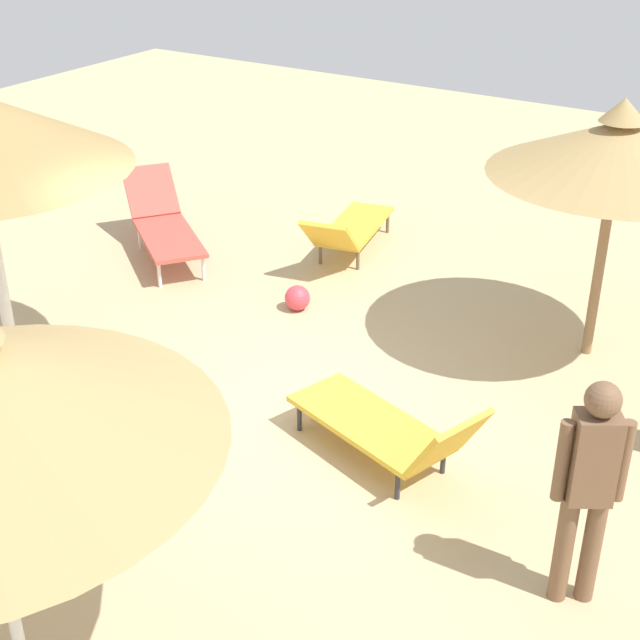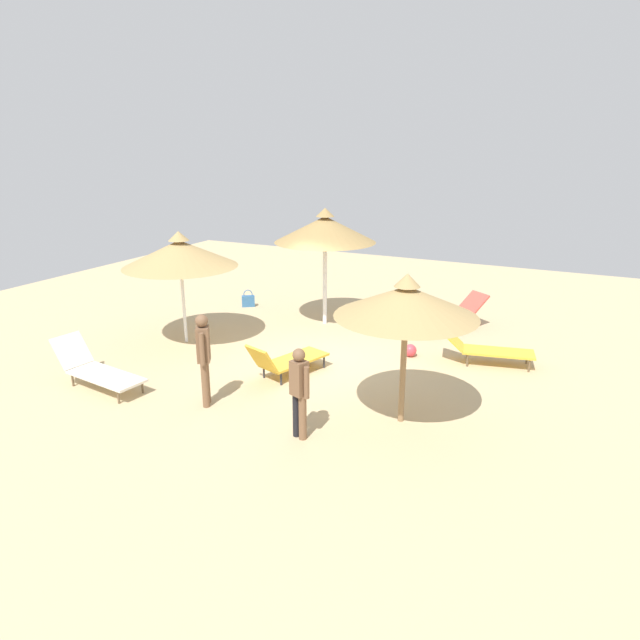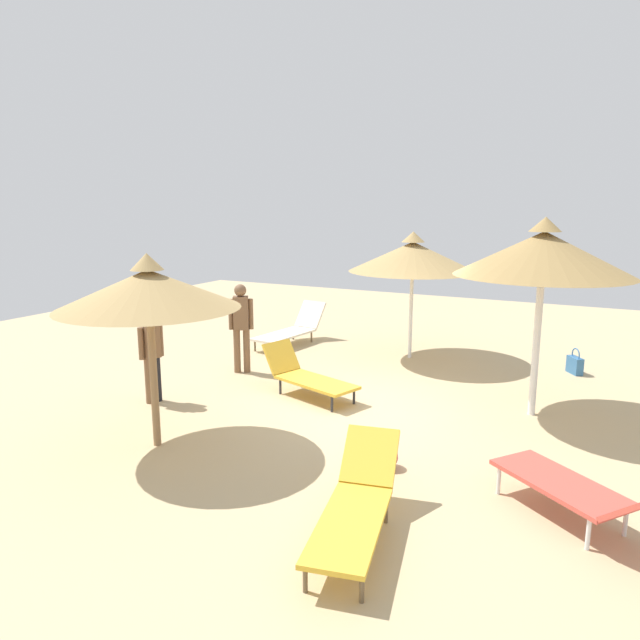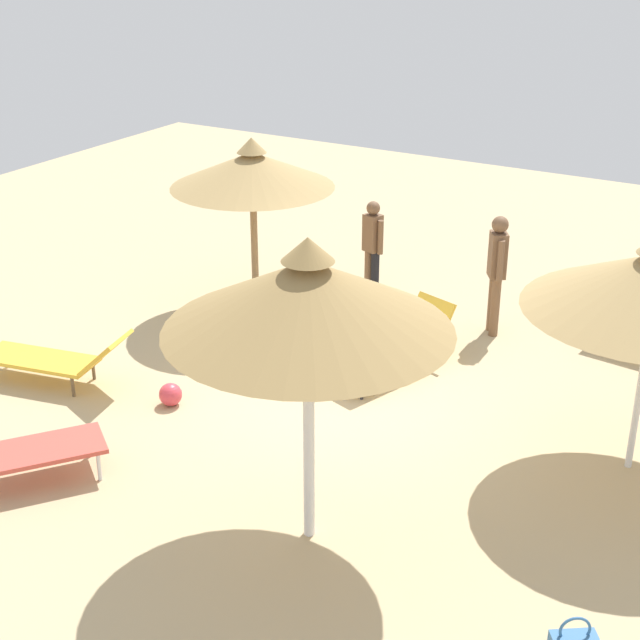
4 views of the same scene
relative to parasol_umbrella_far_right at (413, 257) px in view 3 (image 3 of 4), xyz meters
The scene contains 12 objects.
ground 4.03m from the parasol_umbrella_far_right, 97.39° to the left, with size 24.00×24.00×0.10m, color tan.
parasol_umbrella_far_right is the anchor object (origin of this frame).
parasol_umbrella_front 6.21m from the parasol_umbrella_far_right, 75.02° to the left, with size 2.39×2.39×2.63m.
parasol_umbrella_center 3.71m from the parasol_umbrella_far_right, 139.37° to the left, with size 2.63×2.63×3.07m.
lounge_chair_far_left 7.23m from the parasol_umbrella_far_right, 104.23° to the left, with size 0.98×2.09×0.80m.
lounge_chair_back 6.94m from the parasol_umbrella_far_right, 123.59° to the left, with size 1.98×1.71×0.89m.
lounge_chair_near_left 3.79m from the parasol_umbrella_far_right, 76.48° to the left, with size 1.91×1.15×0.83m.
lounge_chair_edge 3.39m from the parasol_umbrella_far_right, ahead, with size 0.92×2.19×0.91m.
person_standing_near_right 3.82m from the parasol_umbrella_far_right, 44.88° to the left, with size 0.42×0.34×1.75m.
person_standing_far_right 5.66m from the parasol_umbrella_far_right, 58.33° to the left, with size 0.29×0.42×1.56m.
handbag 3.83m from the parasol_umbrella_far_right, behind, with size 0.34×0.40×0.51m.
beach_ball 5.78m from the parasol_umbrella_far_right, 105.51° to the left, with size 0.29×0.29×0.29m, color #D83F4C.
Camera 3 is at (-3.33, 8.21, 3.24)m, focal length 32.19 mm.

